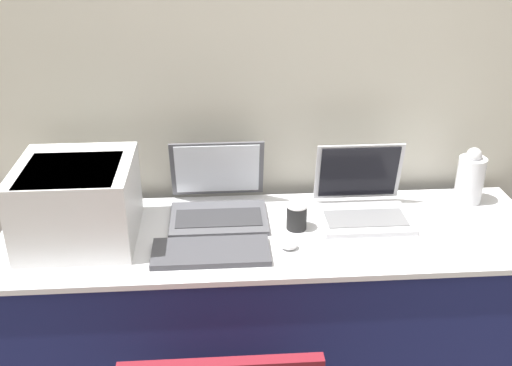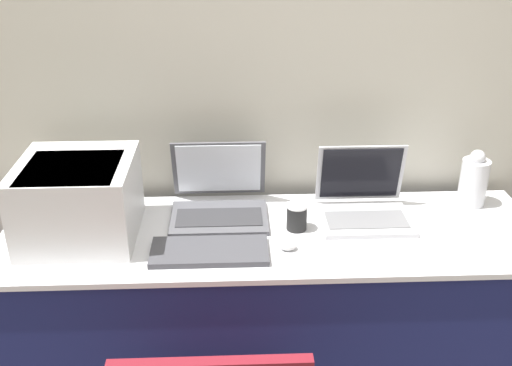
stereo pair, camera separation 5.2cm
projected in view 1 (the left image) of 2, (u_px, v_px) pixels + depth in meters
The scene contains 9 objects.
wall_back at pixel (265, 64), 2.24m from camera, with size 8.00×0.05×2.60m.
table at pixel (271, 322), 2.29m from camera, with size 1.92×0.59×0.79m.
printer at pixel (77, 199), 2.02m from camera, with size 0.38×0.39×0.28m.
laptop_left at pixel (218, 200), 2.22m from camera, with size 0.35×0.32×0.26m.
laptop_right at pixel (363, 201), 2.21m from camera, with size 0.33×0.29×0.25m.
external_keyboard at pixel (211, 252), 1.98m from camera, with size 0.39×0.17×0.02m.
coffee_cup at pixel (297, 216), 2.12m from camera, with size 0.08×0.08×0.10m.
mouse at pixel (289, 245), 2.01m from camera, with size 0.06×0.05×0.03m.
metal_pitcher at pixel (470, 178), 2.29m from camera, with size 0.10×0.10×0.22m.
Camera 1 is at (-0.19, -1.55, 1.86)m, focal length 42.00 mm.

